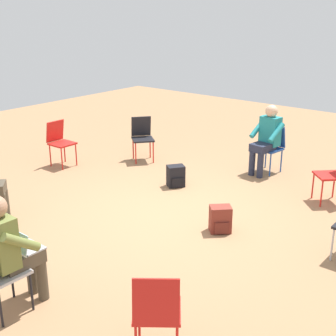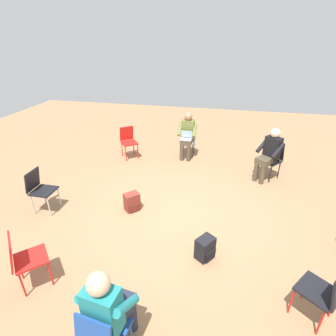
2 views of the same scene
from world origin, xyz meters
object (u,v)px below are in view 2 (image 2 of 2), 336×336
Objects in this scene: person_in_teal at (109,307)px; chair_west at (188,138)px; chair_southeast at (24,257)px; chair_southwest at (128,140)px; person_in_black at (269,152)px; chair_east at (102,335)px; chair_northeast at (325,291)px; person_with_laptop at (187,133)px; backpack_near_laptop_user at (132,203)px; chair_south at (40,188)px; chair_northwest at (272,158)px; backpack_by_empty_chair at (205,249)px.

chair_west is at bearing 97.74° from person_in_teal.
chair_southwest is at bearing 137.21° from chair_southeast.
chair_southeast is 5.14m from person_in_black.
chair_southwest is (-5.01, -1.55, 0.00)m from chair_east.
chair_northeast is at bearing 27.95° from person_in_teal.
person_with_laptop is 2.19m from person_in_black.
chair_southwest is 0.69× the size of person_in_teal.
backpack_near_laptop_user is at bearing 98.81° from chair_northeast.
chair_south is 2.84m from chair_southwest.
person_in_teal is at bearing 105.60° from chair_northwest.
chair_southeast and chair_west have the same top height.
chair_west is (-4.81, 1.45, 0.00)m from chair_southeast.
chair_northwest is (-3.91, 3.58, 0.00)m from chair_southeast.
chair_southwest and chair_west have the same top height.
person_in_teal is at bearing -28.74° from backpack_by_empty_chair.
chair_south reaches higher than backpack_near_laptop_user.
person_in_teal is at bearing 90.00° from chair_east.
chair_northeast is 3.51m from person_in_black.
chair_east is 0.69× the size of person_in_black.
chair_northeast is 4.90m from person_with_laptop.
person_with_laptop is at bearing 65.62° from chair_northeast.
chair_west is 0.69× the size of person_in_teal.
chair_east is at bearing 90.18° from person_with_laptop.
person_in_teal is (5.35, -0.01, 0.20)m from chair_west.
chair_west is at bearing 97.51° from chair_east.
chair_southeast is 3.69m from chair_northeast.
chair_northeast is (-0.99, 2.26, 0.00)m from chair_east.
chair_east is 5.51m from chair_west.
chair_southeast is at bearing 88.77° from person_in_black.
backpack_near_laptop_user is at bearing -121.98° from backpack_by_empty_chair.
chair_southwest is 0.69× the size of person_with_laptop.
person_with_laptop and person_in_teal have the same top height.
chair_east is 2.36× the size of backpack_near_laptop_user.
chair_east is 1.00× the size of chair_southwest.
chair_southwest is at bearing 81.91° from chair_northeast.
chair_south is 4.76m from chair_northeast.
chair_south is at bearing 143.43° from chair_east.
person_in_black reaches higher than chair_northeast.
person_in_black is at bearing 133.61° from chair_southwest.
person_with_laptop is (0.17, -0.00, 0.20)m from chair_west.
chair_east is at bearing 13.56° from backpack_near_laptop_user.
chair_west is at bearing 166.96° from backpack_near_laptop_user.
chair_southwest is 3.64m from person_in_black.
chair_east is at bearing 45.41° from chair_south.
chair_west is at bearing 118.76° from chair_southeast.
person_with_laptop is at bearing 166.20° from backpack_near_laptop_user.
backpack_near_laptop_user is at bearing 76.69° from person_with_laptop.
chair_northeast is (-0.29, 3.68, 0.00)m from chair_southeast.
chair_south is at bearing 68.07° from person_in_black.
person_with_laptop is (-0.73, -2.13, 0.20)m from chair_northwest.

